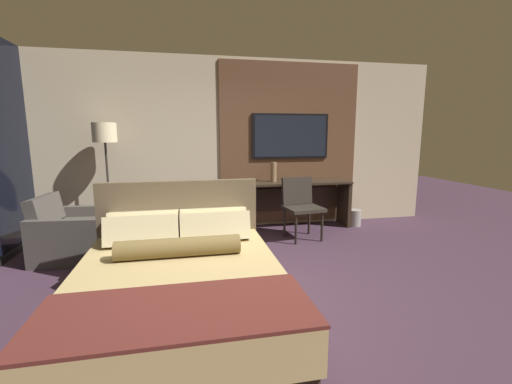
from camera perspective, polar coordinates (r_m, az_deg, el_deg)
ground_plane at (r=3.58m, az=1.43°, el=-16.58°), size 16.00×16.00×0.00m
wall_back_tv_panel at (r=5.78m, az=-3.04°, el=7.92°), size 7.20×0.09×2.80m
bed at (r=3.04m, az=-12.56°, el=-15.15°), size 1.68×2.13×1.09m
desk at (r=5.82m, az=6.18°, el=-0.67°), size 1.90×0.50×0.79m
tv at (r=5.91m, az=5.76°, el=9.25°), size 1.33×0.04×0.75m
desk_chair at (r=5.25m, az=7.41°, el=-1.64°), size 0.59×0.59×0.92m
armchair_by_window at (r=5.04m, az=-28.11°, el=-6.47°), size 0.93×0.95×0.82m
floor_lamp at (r=5.46m, az=-23.85°, el=7.61°), size 0.34×0.34×1.74m
vase_tall at (r=5.68m, az=2.94°, el=3.37°), size 0.10×0.10×0.32m
waste_bin at (r=6.18m, az=16.09°, el=-4.14°), size 0.22×0.22×0.28m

